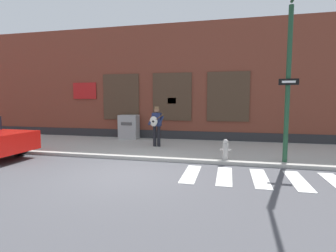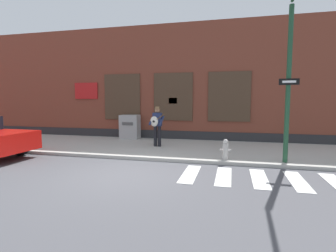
% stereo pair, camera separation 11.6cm
% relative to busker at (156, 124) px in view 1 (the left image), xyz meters
% --- Properties ---
extents(ground_plane, '(160.00, 160.00, 0.00)m').
position_rel_busker_xyz_m(ground_plane, '(0.19, -4.06, -1.11)').
color(ground_plane, '#4C4C51').
extents(sidewalk, '(28.00, 4.63, 0.12)m').
position_rel_busker_xyz_m(sidewalk, '(0.19, 0.07, -1.05)').
color(sidewalk, '#ADAAA3').
rests_on(sidewalk, ground).
extents(building_backdrop, '(28.00, 4.06, 6.03)m').
position_rel_busker_xyz_m(building_backdrop, '(0.19, 4.38, 1.90)').
color(building_backdrop, brown).
rests_on(building_backdrop, ground).
extents(crosswalk, '(5.20, 1.90, 0.01)m').
position_rel_busker_xyz_m(crosswalk, '(4.43, -3.55, -1.11)').
color(crosswalk, silver).
rests_on(crosswalk, ground).
extents(busker, '(0.71, 0.54, 1.74)m').
position_rel_busker_xyz_m(busker, '(0.00, 0.00, 0.00)').
color(busker, black).
rests_on(busker, sidewalk).
extents(traffic_light, '(0.60, 3.20, 5.16)m').
position_rel_busker_xyz_m(traffic_light, '(4.85, -3.03, 2.59)').
color(traffic_light, '#1E472D').
rests_on(traffic_light, sidewalk).
extents(utility_box, '(0.99, 0.65, 1.25)m').
position_rel_busker_xyz_m(utility_box, '(-2.04, 1.93, -0.37)').
color(utility_box, '#9E9E9E').
rests_on(utility_box, sidewalk).
extents(fire_hydrant, '(0.38, 0.20, 0.70)m').
position_rel_busker_xyz_m(fire_hydrant, '(2.99, -1.90, -0.65)').
color(fire_hydrant, '#B2ADA8').
rests_on(fire_hydrant, sidewalk).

